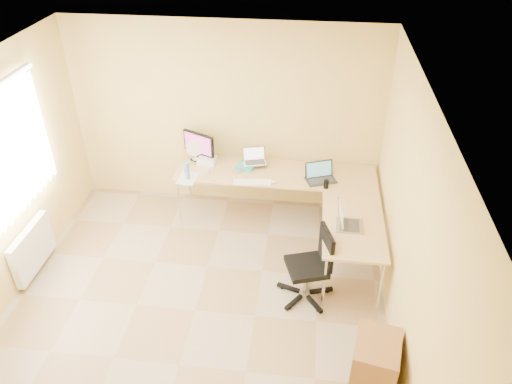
# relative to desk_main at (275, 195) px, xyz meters

# --- Properties ---
(floor) EXTENTS (4.50, 4.50, 0.00)m
(floor) POSITION_rel_desk_main_xyz_m (-0.72, -1.85, -0.36)
(floor) COLOR tan
(floor) RESTS_ON ground
(ceiling) EXTENTS (4.50, 4.50, 0.00)m
(ceiling) POSITION_rel_desk_main_xyz_m (-0.72, -1.85, 2.24)
(ceiling) COLOR white
(ceiling) RESTS_ON ground
(wall_back) EXTENTS (4.50, 0.00, 4.50)m
(wall_back) POSITION_rel_desk_main_xyz_m (-0.72, 0.40, 0.93)
(wall_back) COLOR #DCC468
(wall_back) RESTS_ON ground
(wall_right) EXTENTS (0.00, 4.50, 4.50)m
(wall_right) POSITION_rel_desk_main_xyz_m (1.38, -1.85, 0.93)
(wall_right) COLOR #DCC468
(wall_right) RESTS_ON ground
(desk_main) EXTENTS (2.65, 0.70, 0.73)m
(desk_main) POSITION_rel_desk_main_xyz_m (0.00, 0.00, 0.00)
(desk_main) COLOR tan
(desk_main) RESTS_ON ground
(desk_return) EXTENTS (0.70, 1.30, 0.73)m
(desk_return) POSITION_rel_desk_main_xyz_m (0.98, -1.00, 0.00)
(desk_return) COLOR tan
(desk_return) RESTS_ON ground
(monitor) EXTENTS (0.51, 0.35, 0.42)m
(monitor) POSITION_rel_desk_main_xyz_m (-1.07, 0.20, 0.57)
(monitor) COLOR black
(monitor) RESTS_ON desk_main
(book_stack) EXTENTS (0.30, 0.36, 0.05)m
(book_stack) POSITION_rel_desk_main_xyz_m (-0.39, 0.13, 0.39)
(book_stack) COLOR teal
(book_stack) RESTS_ON desk_main
(laptop_center) EXTENTS (0.36, 0.31, 0.20)m
(laptop_center) POSITION_rel_desk_main_xyz_m (-0.30, 0.13, 0.52)
(laptop_center) COLOR #B7B8C9
(laptop_center) RESTS_ON desk_main
(laptop_black) EXTENTS (0.45, 0.39, 0.24)m
(laptop_black) POSITION_rel_desk_main_xyz_m (0.59, -0.13, 0.48)
(laptop_black) COLOR #252323
(laptop_black) RESTS_ON desk_main
(keyboard) EXTENTS (0.50, 0.18, 0.02)m
(keyboard) POSITION_rel_desk_main_xyz_m (-0.28, -0.30, 0.38)
(keyboard) COLOR white
(keyboard) RESTS_ON desk_main
(mouse) EXTENTS (0.10, 0.08, 0.03)m
(mouse) POSITION_rel_desk_main_xyz_m (-0.01, -0.26, 0.38)
(mouse) COLOR white
(mouse) RESTS_ON desk_main
(mug) EXTENTS (0.10, 0.10, 0.09)m
(mug) POSITION_rel_desk_main_xyz_m (-0.91, -0.13, 0.41)
(mug) COLOR white
(mug) RESTS_ON desk_main
(cd_stack) EXTENTS (0.14, 0.14, 0.03)m
(cd_stack) POSITION_rel_desk_main_xyz_m (-0.52, -0.06, 0.38)
(cd_stack) COLOR silver
(cd_stack) RESTS_ON desk_main
(water_bottle) EXTENTS (0.08, 0.08, 0.25)m
(water_bottle) POSITION_rel_desk_main_xyz_m (-1.13, -0.30, 0.49)
(water_bottle) COLOR #5088C1
(water_bottle) RESTS_ON desk_main
(papers) EXTENTS (0.26, 0.35, 0.01)m
(papers) POSITION_rel_desk_main_xyz_m (-1.13, -0.28, 0.37)
(papers) COLOR white
(papers) RESTS_ON desk_main
(white_box) EXTENTS (0.26, 0.20, 0.09)m
(white_box) POSITION_rel_desk_main_xyz_m (-0.95, 0.13, 0.41)
(white_box) COLOR white
(white_box) RESTS_ON desk_main
(desk_fan) EXTENTS (0.28, 0.28, 0.29)m
(desk_fan) POSITION_rel_desk_main_xyz_m (-1.13, 0.20, 0.51)
(desk_fan) COLOR white
(desk_fan) RESTS_ON desk_main
(black_cup) EXTENTS (0.07, 0.07, 0.11)m
(black_cup) POSITION_rel_desk_main_xyz_m (0.66, -0.30, 0.42)
(black_cup) COLOR black
(black_cup) RESTS_ON desk_main
(laptop_return) EXTENTS (0.37, 0.29, 0.24)m
(laptop_return) POSITION_rel_desk_main_xyz_m (0.93, -1.06, 0.49)
(laptop_return) COLOR #A9A9A9
(laptop_return) RESTS_ON desk_return
(office_chair) EXTENTS (0.69, 0.69, 0.91)m
(office_chair) POSITION_rel_desk_main_xyz_m (0.47, -1.47, 0.14)
(office_chair) COLOR black
(office_chair) RESTS_ON ground
(cabinet) EXTENTS (0.47, 0.54, 0.66)m
(cabinet) POSITION_rel_desk_main_xyz_m (1.13, -2.65, -0.01)
(cabinet) COLOR brown
(cabinet) RESTS_ON ground
(radiator) EXTENTS (0.09, 0.80, 0.55)m
(radiator) POSITION_rel_desk_main_xyz_m (-2.75, -1.45, -0.02)
(radiator) COLOR white
(radiator) RESTS_ON ground
(window) EXTENTS (0.10, 1.80, 1.40)m
(window) POSITION_rel_desk_main_xyz_m (-2.78, -1.45, 1.19)
(window) COLOR white
(window) RESTS_ON wall_left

